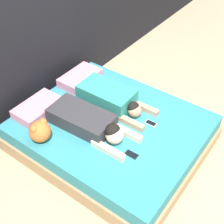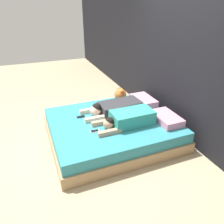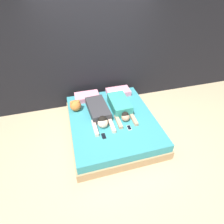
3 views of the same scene
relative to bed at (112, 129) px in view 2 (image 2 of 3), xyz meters
The scene contains 10 objects.
ground_plane 0.19m from the bed, ahead, with size 12.00×12.00×0.00m, color tan.
wall_back 1.65m from the bed, 90.00° to the left, with size 12.00×0.06×2.60m.
bed is the anchor object (origin of this frame).
pillow_head_left 0.95m from the bed, 115.35° to the left, with size 0.57×0.35×0.12m.
pillow_head_right 0.95m from the bed, 64.65° to the left, with size 0.57×0.35×0.12m.
person_left 0.40m from the bed, 150.73° to the left, with size 0.43×1.11×0.24m.
person_right 0.43m from the bed, 38.47° to the left, with size 0.40×1.00×0.23m.
cell_phone_left 0.59m from the bed, 121.98° to the right, with size 0.07×0.14×0.01m.
cell_phone_right 0.50m from the bed, 58.17° to the right, with size 0.07×0.14×0.01m.
plush_toy 0.90m from the bed, 146.51° to the left, with size 0.24×0.24×0.26m.
Camera 2 is at (3.04, -1.22, 2.23)m, focal length 35.00 mm.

